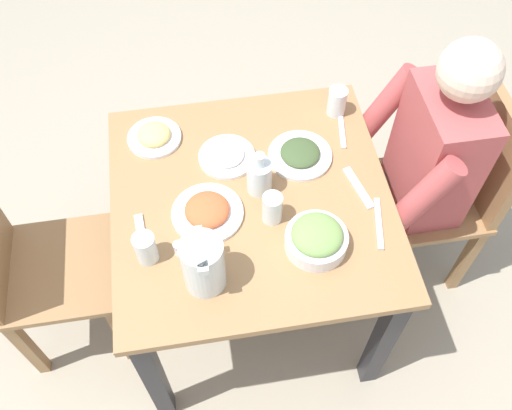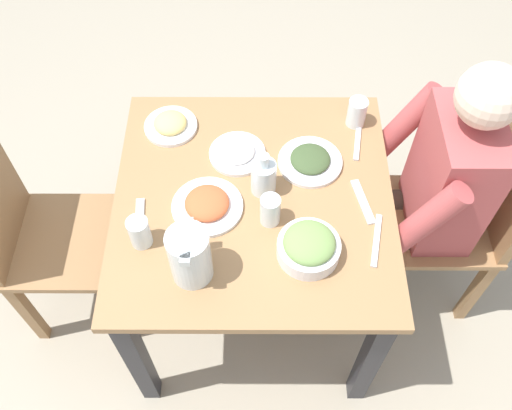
{
  "view_description": "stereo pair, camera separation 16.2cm",
  "coord_description": "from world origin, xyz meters",
  "px_view_note": "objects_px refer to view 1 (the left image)",
  "views": [
    {
      "loc": [
        -1.02,
        0.15,
        2.21
      ],
      "look_at": [
        -0.04,
        -0.01,
        0.76
      ],
      "focal_mm": 39.87,
      "sensor_mm": 36.0,
      "label": 1
    },
    {
      "loc": [
        -1.03,
        -0.01,
        2.21
      ],
      "look_at": [
        -0.04,
        -0.01,
        0.76
      ],
      "focal_mm": 39.87,
      "sensor_mm": 36.0,
      "label": 2
    }
  ],
  "objects_px": {
    "chair_near": "(450,186)",
    "plate_fries": "(154,136)",
    "water_glass_far_left": "(146,248)",
    "plate_yoghurt": "(227,155)",
    "water_glass_far_right": "(272,208)",
    "plate_dolmas": "(300,154)",
    "plate_rice_curry": "(207,211)",
    "salt_shaker": "(179,249)",
    "water_pitcher": "(203,264)",
    "oil_carafe": "(259,177)",
    "salad_bowl": "(317,238)",
    "chair_far": "(29,266)",
    "dining_table": "(252,220)",
    "diner_near": "(406,169)",
    "water_glass_near_right": "(337,102)"
  },
  "relations": [
    {
      "from": "plate_dolmas",
      "to": "plate_fries",
      "type": "xyz_separation_m",
      "value": [
        0.16,
        0.47,
        0.0
      ]
    },
    {
      "from": "plate_dolmas",
      "to": "plate_rice_curry",
      "type": "height_order",
      "value": "plate_rice_curry"
    },
    {
      "from": "salad_bowl",
      "to": "plate_rice_curry",
      "type": "relative_size",
      "value": 0.83
    },
    {
      "from": "water_glass_far_right",
      "to": "salad_bowl",
      "type": "bearing_deg",
      "value": -136.92
    },
    {
      "from": "dining_table",
      "to": "water_glass_far_left",
      "type": "bearing_deg",
      "value": 115.98
    },
    {
      "from": "chair_near",
      "to": "water_pitcher",
      "type": "height_order",
      "value": "water_pitcher"
    },
    {
      "from": "plate_yoghurt",
      "to": "salt_shaker",
      "type": "height_order",
      "value": "salt_shaker"
    },
    {
      "from": "salt_shaker",
      "to": "diner_near",
      "type": "bearing_deg",
      "value": -71.7
    },
    {
      "from": "water_pitcher",
      "to": "salad_bowl",
      "type": "height_order",
      "value": "water_pitcher"
    },
    {
      "from": "dining_table",
      "to": "plate_rice_curry",
      "type": "distance_m",
      "value": 0.21
    },
    {
      "from": "chair_near",
      "to": "plate_fries",
      "type": "bearing_deg",
      "value": 79.48
    },
    {
      "from": "chair_near",
      "to": "plate_rice_curry",
      "type": "bearing_deg",
      "value": 98.76
    },
    {
      "from": "dining_table",
      "to": "plate_dolmas",
      "type": "distance_m",
      "value": 0.27
    },
    {
      "from": "diner_near",
      "to": "salad_bowl",
      "type": "relative_size",
      "value": 6.36
    },
    {
      "from": "plate_fries",
      "to": "water_glass_near_right",
      "type": "distance_m",
      "value": 0.64
    },
    {
      "from": "water_glass_near_right",
      "to": "water_glass_far_right",
      "type": "bearing_deg",
      "value": 143.34
    },
    {
      "from": "dining_table",
      "to": "water_glass_far_right",
      "type": "height_order",
      "value": "water_glass_far_right"
    },
    {
      "from": "dining_table",
      "to": "water_glass_far_left",
      "type": "xyz_separation_m",
      "value": [
        -0.16,
        0.33,
        0.18
      ]
    },
    {
      "from": "chair_near",
      "to": "dining_table",
      "type": "bearing_deg",
      "value": 97.41
    },
    {
      "from": "water_pitcher",
      "to": "water_glass_near_right",
      "type": "distance_m",
      "value": 0.79
    },
    {
      "from": "plate_fries",
      "to": "water_glass_far_right",
      "type": "distance_m",
      "value": 0.51
    },
    {
      "from": "water_pitcher",
      "to": "plate_yoghurt",
      "type": "xyz_separation_m",
      "value": [
        0.44,
        -0.12,
        -0.08
      ]
    },
    {
      "from": "diner_near",
      "to": "oil_carafe",
      "type": "distance_m",
      "value": 0.55
    },
    {
      "from": "water_glass_far_left",
      "to": "salad_bowl",
      "type": "bearing_deg",
      "value": -94.72
    },
    {
      "from": "chair_near",
      "to": "diner_near",
      "type": "bearing_deg",
      "value": 90.0
    },
    {
      "from": "dining_table",
      "to": "plate_fries",
      "type": "xyz_separation_m",
      "value": [
        0.29,
        0.29,
        0.14
      ]
    },
    {
      "from": "diner_near",
      "to": "water_glass_far_left",
      "type": "distance_m",
      "value": 0.94
    },
    {
      "from": "plate_fries",
      "to": "water_glass_far_left",
      "type": "height_order",
      "value": "water_glass_far_left"
    },
    {
      "from": "dining_table",
      "to": "water_glass_near_right",
      "type": "relative_size",
      "value": 8.55
    },
    {
      "from": "oil_carafe",
      "to": "salt_shaker",
      "type": "height_order",
      "value": "oil_carafe"
    },
    {
      "from": "chair_far",
      "to": "oil_carafe",
      "type": "bearing_deg",
      "value": -88.17
    },
    {
      "from": "salad_bowl",
      "to": "water_glass_near_right",
      "type": "relative_size",
      "value": 1.8
    },
    {
      "from": "chair_near",
      "to": "salad_bowl",
      "type": "distance_m",
      "value": 0.73
    },
    {
      "from": "diner_near",
      "to": "plate_rice_curry",
      "type": "bearing_deg",
      "value": 101.26
    },
    {
      "from": "plate_yoghurt",
      "to": "salad_bowl",
      "type": "bearing_deg",
      "value": -150.04
    },
    {
      "from": "water_pitcher",
      "to": "oil_carafe",
      "type": "distance_m",
      "value": 0.36
    },
    {
      "from": "dining_table",
      "to": "oil_carafe",
      "type": "distance_m",
      "value": 0.19
    },
    {
      "from": "plate_yoghurt",
      "to": "water_glass_far_right",
      "type": "height_order",
      "value": "water_glass_far_right"
    },
    {
      "from": "water_pitcher",
      "to": "oil_carafe",
      "type": "xyz_separation_m",
      "value": [
        0.3,
        -0.21,
        -0.04
      ]
    },
    {
      "from": "water_glass_near_right",
      "to": "oil_carafe",
      "type": "xyz_separation_m",
      "value": [
        -0.28,
        0.32,
        0.0
      ]
    },
    {
      "from": "chair_far",
      "to": "salad_bowl",
      "type": "height_order",
      "value": "chair_far"
    },
    {
      "from": "plate_fries",
      "to": "salt_shaker",
      "type": "height_order",
      "value": "salt_shaker"
    },
    {
      "from": "water_glass_near_right",
      "to": "chair_near",
      "type": "bearing_deg",
      "value": -117.91
    },
    {
      "from": "chair_near",
      "to": "water_pitcher",
      "type": "distance_m",
      "value": 1.06
    },
    {
      "from": "plate_yoghurt",
      "to": "water_glass_near_right",
      "type": "xyz_separation_m",
      "value": [
        0.15,
        -0.4,
        0.04
      ]
    },
    {
      "from": "salad_bowl",
      "to": "plate_fries",
      "type": "height_order",
      "value": "salad_bowl"
    },
    {
      "from": "dining_table",
      "to": "chair_near",
      "type": "xyz_separation_m",
      "value": [
        0.1,
        -0.76,
        -0.11
      ]
    },
    {
      "from": "chair_far",
      "to": "water_glass_near_right",
      "type": "bearing_deg",
      "value": -74.44
    },
    {
      "from": "plate_fries",
      "to": "chair_far",
      "type": "bearing_deg",
      "value": 121.01
    },
    {
      "from": "salad_bowl",
      "to": "plate_fries",
      "type": "xyz_separation_m",
      "value": [
        0.5,
        0.45,
        -0.02
      ]
    }
  ]
}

